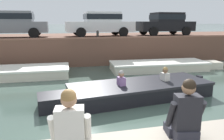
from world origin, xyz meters
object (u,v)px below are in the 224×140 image
person_seated_right (185,116)px  person_seated_left (71,132)px  boat_moored_west_cream (5,73)px  mooring_bollard_mid (98,34)px  motorboat_passing (135,91)px  car_left_inner_grey (13,23)px  boat_moored_central_cream (163,66)px  car_right_inner_black (165,23)px  car_centre_white (101,23)px  bottle_drink (186,132)px

person_seated_right → person_seated_left: bearing=-176.8°
boat_moored_west_cream → mooring_bollard_mid: 5.28m
motorboat_passing → car_left_inner_grey: bearing=123.7°
motorboat_passing → person_seated_left: size_ratio=6.13×
mooring_bollard_mid → boat_moored_west_cream: bearing=-156.7°
boat_moored_central_cream → person_seated_right: 8.54m
boat_moored_west_cream → car_right_inner_black: 10.62m
mooring_bollard_mid → motorboat_passing: bearing=-87.3°
boat_moored_central_cream → car_centre_white: (-2.67, 3.82, 2.21)m
boat_moored_west_cream → motorboat_passing: motorboat_passing is taller
car_right_inner_black → boat_moored_west_cream: bearing=-158.9°
boat_moored_west_cream → motorboat_passing: size_ratio=1.06×
mooring_bollard_mid → bottle_drink: bearing=-91.5°
boat_moored_central_cream → car_centre_white: 5.16m
boat_moored_west_cream → bottle_drink: (4.38, -7.80, 0.65)m
motorboat_passing → bottle_drink: 4.01m
car_left_inner_grey → person_seated_right: 12.48m
motorboat_passing → car_centre_white: (0.21, 7.61, 2.17)m
bottle_drink → boat_moored_central_cream: bearing=66.2°
person_seated_left → bottle_drink: (1.74, 0.13, -0.28)m
car_centre_white → bottle_drink: bearing=-93.7°
boat_moored_central_cream → car_right_inner_black: car_right_inner_black is taller
motorboat_passing → boat_moored_west_cream: bearing=141.7°
motorboat_passing → bottle_drink: motorboat_passing is taller
boat_moored_central_cream → mooring_bollard_mid: mooring_bollard_mid is taller
person_seated_left → bottle_drink: bearing=4.1°
mooring_bollard_mid → person_seated_right: size_ratio=0.46×
boat_moored_central_cream → mooring_bollard_mid: (-3.16, 2.07, 1.60)m
boat_moored_west_cream → bottle_drink: 8.96m
car_right_inner_black → person_seated_right: car_right_inner_black is taller
boat_moored_central_cream → motorboat_passing: (-2.89, -3.79, 0.03)m
car_left_inner_grey → person_seated_left: 12.06m
person_seated_right → boat_moored_central_cream: bearing=65.9°
motorboat_passing → bottle_drink: bearing=-97.6°
motorboat_passing → car_centre_white: size_ratio=1.35×
car_centre_white → motorboat_passing: bearing=-91.6°
mooring_bollard_mid → bottle_drink: size_ratio=2.18×
car_right_inner_black → car_centre_white: bearing=180.0°
car_left_inner_grey → car_right_inner_black: same height
car_right_inner_black → mooring_bollard_mid: size_ratio=8.76×
boat_moored_central_cream → bottle_drink: bearing=-113.8°
boat_moored_central_cream → car_left_inner_grey: bearing=154.4°
car_centre_white → mooring_bollard_mid: bearing=-105.5°
boat_moored_central_cream → mooring_bollard_mid: 4.10m
car_right_inner_black → person_seated_right: 12.82m
boat_moored_central_cream → person_seated_left: size_ratio=6.32×
person_seated_left → person_seated_right: 1.70m
boat_moored_central_cream → motorboat_passing: 4.76m
car_right_inner_black → mooring_bollard_mid: bearing=-160.9°
boat_moored_west_cream → car_right_inner_black: bearing=21.1°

